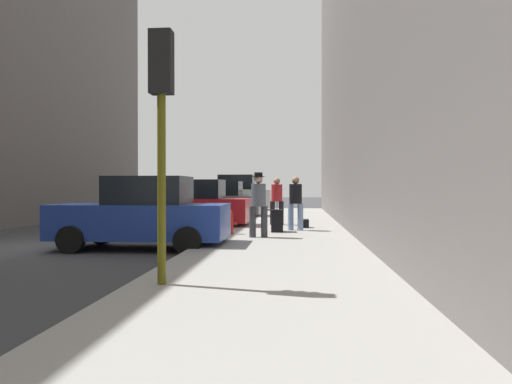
% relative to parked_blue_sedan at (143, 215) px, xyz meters
% --- Properties ---
extents(ground_plane, '(120.00, 120.00, 0.00)m').
position_rel_parked_blue_sedan_xyz_m(ground_plane, '(-2.65, 0.10, -0.85)').
color(ground_plane, '#38383A').
extents(sidewalk, '(4.00, 40.00, 0.15)m').
position_rel_parked_blue_sedan_xyz_m(sidewalk, '(3.35, 0.10, -0.77)').
color(sidewalk, gray).
rests_on(sidewalk, ground_plane).
extents(parked_blue_sedan, '(4.20, 2.07, 1.79)m').
position_rel_parked_blue_sedan_xyz_m(parked_blue_sedan, '(0.00, 0.00, 0.00)').
color(parked_blue_sedan, navy).
rests_on(parked_blue_sedan, ground_plane).
extents(parked_red_hatchback, '(4.24, 2.13, 1.79)m').
position_rel_parked_blue_sedan_xyz_m(parked_red_hatchback, '(-0.00, 5.79, 0.00)').
color(parked_red_hatchback, '#B2191E').
rests_on(parked_red_hatchback, ground_plane).
extents(parked_gray_coupe, '(4.24, 2.14, 1.79)m').
position_rel_parked_blue_sedan_xyz_m(parked_gray_coupe, '(-0.00, 11.73, 0.00)').
color(parked_gray_coupe, slate).
rests_on(parked_gray_coupe, ground_plane).
extents(parked_white_van, '(4.62, 2.09, 2.25)m').
position_rel_parked_blue_sedan_xyz_m(parked_white_van, '(-0.00, 17.92, 0.18)').
color(parked_white_van, silver).
rests_on(parked_white_van, ground_plane).
extents(fire_hydrant, '(0.42, 0.22, 0.70)m').
position_rel_parked_blue_sedan_xyz_m(fire_hydrant, '(1.80, 2.54, -0.35)').
color(fire_hydrant, red).
rests_on(fire_hydrant, sidewalk).
extents(traffic_light, '(0.32, 0.32, 3.60)m').
position_rel_parked_blue_sedan_xyz_m(traffic_light, '(1.85, -5.02, 1.91)').
color(traffic_light, '#514C0F').
rests_on(traffic_light, sidewalk).
extents(pedestrian_in_jeans, '(0.53, 0.50, 1.71)m').
position_rel_parked_blue_sedan_xyz_m(pedestrian_in_jeans, '(3.73, 3.92, 0.26)').
color(pedestrian_in_jeans, '#728CB2').
rests_on(pedestrian_in_jeans, sidewalk).
extents(pedestrian_with_beanie, '(0.52, 0.45, 1.78)m').
position_rel_parked_blue_sedan_xyz_m(pedestrian_with_beanie, '(2.72, 1.64, 0.29)').
color(pedestrian_with_beanie, '#333338').
rests_on(pedestrian_with_beanie, sidewalk).
extents(pedestrian_in_red_jacket, '(0.52, 0.45, 1.71)m').
position_rel_parked_blue_sedan_xyz_m(pedestrian_in_red_jacket, '(3.05, 6.21, 0.26)').
color(pedestrian_in_red_jacket, black).
rests_on(pedestrian_in_red_jacket, sidewalk).
extents(rolling_suitcase, '(0.39, 0.58, 1.04)m').
position_rel_parked_blue_sedan_xyz_m(rolling_suitcase, '(3.17, 3.34, -0.36)').
color(rolling_suitcase, black).
rests_on(rolling_suitcase, sidewalk).
extents(duffel_bag, '(0.32, 0.44, 0.28)m').
position_rel_parked_blue_sedan_xyz_m(duffel_bag, '(4.02, 4.98, -0.56)').
color(duffel_bag, black).
rests_on(duffel_bag, sidewalk).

